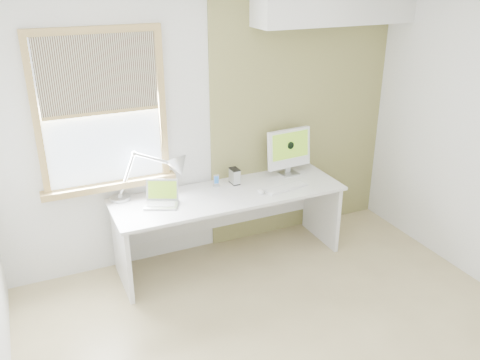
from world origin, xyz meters
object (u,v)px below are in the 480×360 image
laptop (162,198)px  imac (289,149)px  desk (227,209)px  external_drive (235,176)px  desk_lamp (168,171)px

laptop → imac: (1.38, 0.15, 0.21)m
desk → external_drive: 0.33m
external_drive → imac: size_ratio=0.32×
imac → desk_lamp: bearing=179.3°
laptop → imac: size_ratio=0.75×
desk_lamp → laptop: (-0.11, -0.17, -0.19)m
desk_lamp → imac: 1.27m
imac → desk: bearing=-169.9°
desk → imac: 0.88m
desk → laptop: 0.68m
laptop → imac: imac is taller
desk → external_drive: bearing=41.9°
desk → desk_lamp: 0.69m
desk → imac: (0.74, 0.13, 0.46)m
external_drive → desk: bearing=-138.1°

